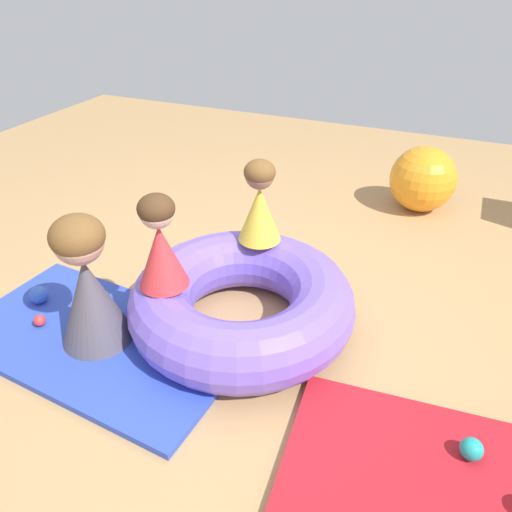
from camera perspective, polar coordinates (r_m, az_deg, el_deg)
ground_plane at (r=2.90m, az=-3.49°, el=-7.82°), size 8.00×8.00×0.00m
gym_mat_far_right at (r=2.90m, az=-17.51°, el=-9.16°), size 1.62×0.98×0.04m
inflatable_cushion at (r=2.77m, az=-1.65°, el=-5.27°), size 1.26×1.26×0.36m
child_in_yellow at (r=2.89m, az=0.42°, el=6.20°), size 0.35×0.35×0.50m
child_in_red at (r=2.52m, az=-10.97°, el=1.52°), size 0.35×0.35×0.51m
adult_seated at (r=2.67m, az=-18.81°, el=-2.95°), size 0.46×0.46×0.74m
play_ball_yellow at (r=3.11m, az=-17.34°, el=-4.45°), size 0.08×0.08×0.08m
play_ball_teal at (r=2.38m, az=23.53°, el=-19.68°), size 0.10×0.10×0.10m
play_ball_red at (r=3.06m, az=-23.62°, el=-6.81°), size 0.07×0.07×0.07m
play_ball_blue at (r=3.24m, az=-23.69°, el=-4.10°), size 0.11×0.11×0.11m
exercise_ball_large at (r=4.27m, az=18.64°, el=8.39°), size 0.53×0.53×0.53m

